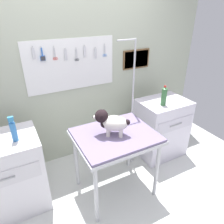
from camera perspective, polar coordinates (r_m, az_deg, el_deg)
The scene contains 9 objects.
ground at distance 2.61m, azimuth 3.27°, elevation -25.68°, with size 4.40×4.00×0.04m, color silver.
rear_wall_panel at distance 2.89m, azimuth -9.29°, elevation 8.55°, with size 4.00×0.11×2.30m.
grooming_table at distance 2.33m, azimuth 0.93°, elevation -7.74°, with size 0.88×0.72×0.82m.
grooming_arm at distance 2.77m, azimuth 5.34°, elevation 0.11°, with size 0.30×0.11×1.73m.
dog at distance 2.19m, azimuth -0.35°, elevation -2.71°, with size 0.37×0.31×0.29m.
counter_left at distance 2.59m, azimuth -27.26°, elevation -15.23°, with size 0.80×0.58×0.88m.
cabinet_right at distance 3.20m, azimuth 13.22°, elevation -4.19°, with size 0.68×0.54×0.87m.
conditioner_bottle at distance 2.21m, azimuth -25.23°, elevation -4.57°, with size 0.06×0.06×0.26m.
soda_bottle at distance 2.83m, azimuth 13.96°, elevation 4.20°, with size 0.07×0.07×0.27m.
Camera 1 is at (-0.86, -1.33, 2.06)m, focal length 33.61 mm.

